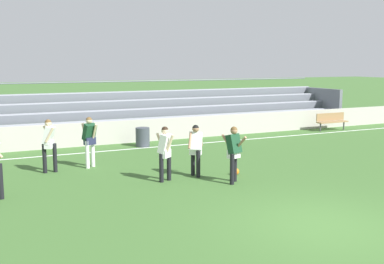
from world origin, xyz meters
TOP-DOWN VIEW (x-y plane):
  - ground_plane at (0.00, 0.00)m, footprint 160.00×160.00m
  - field_line_sideline at (0.00, 10.30)m, footprint 44.00×0.12m
  - sideline_wall at (0.00, 11.79)m, footprint 48.00×0.16m
  - bleacher_stand at (2.26, 14.35)m, footprint 20.15×3.48m
  - bench_near_bin at (9.93, 10.87)m, footprint 1.80×0.40m
  - trash_bin at (-0.46, 10.68)m, footprint 0.59×0.59m
  - player_white_trailing_run at (-0.64, 5.12)m, footprint 0.66×0.54m
  - player_dark_pressing_high at (0.02, 3.94)m, footprint 0.47×0.75m
  - player_white_challenging at (-1.72, 4.96)m, footprint 0.51×0.63m
  - player_white_wide_right at (-4.66, 7.54)m, footprint 0.50×0.62m
  - player_dark_dropping_back at (-3.33, 7.72)m, footprint 0.49×0.57m
  - soccer_ball at (0.57, 4.73)m, footprint 0.22×0.22m

SIDE VIEW (x-z plane):
  - ground_plane at x=0.00m, z-range 0.00..0.00m
  - field_line_sideline at x=0.00m, z-range 0.00..0.01m
  - soccer_ball at x=0.57m, z-range 0.00..0.22m
  - trash_bin at x=-0.46m, z-range 0.00..0.79m
  - sideline_wall at x=0.00m, z-range 0.00..0.99m
  - bench_near_bin at x=9.93m, z-range 0.10..1.00m
  - player_white_trailing_run at x=-0.64m, z-range 0.15..1.76m
  - player_white_challenging at x=-1.72m, z-range 0.15..1.80m
  - player_dark_pressing_high at x=0.02m, z-range 0.16..1.83m
  - player_dark_dropping_back at x=-3.33m, z-range 0.17..1.88m
  - player_white_wide_right at x=-4.66m, z-range 0.17..1.89m
  - bleacher_stand at x=2.26m, z-range -0.20..2.34m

